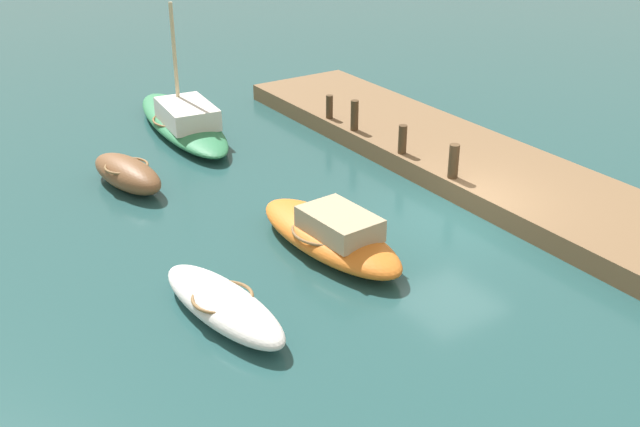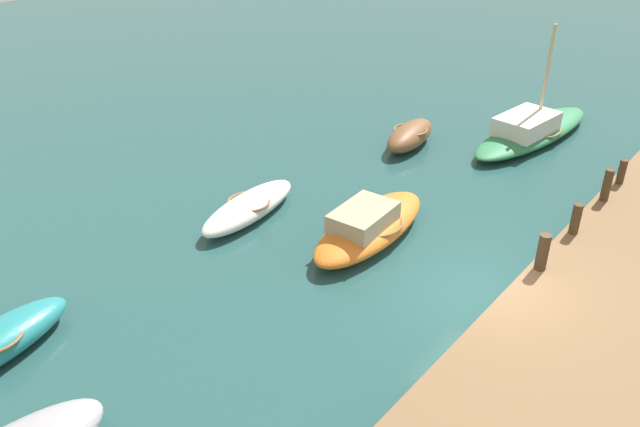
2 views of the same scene
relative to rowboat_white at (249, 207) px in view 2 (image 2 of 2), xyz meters
name	(u,v)px [view 2 (image 2 of 2)]	position (x,y,z in m)	size (l,w,h in m)	color
ground_plane	(485,295)	(0.91, -6.91, -0.33)	(84.00, 84.00, 0.00)	#234C4C
dock_platform	(591,328)	(0.91, -9.35, -0.05)	(22.93, 3.76, 0.54)	brown
rowboat_white	(249,207)	(0.00, 0.00, 0.00)	(3.88, 1.59, 0.64)	white
motorboat_orange	(369,225)	(1.18, -3.35, 0.11)	(4.74, 1.98, 1.08)	orange
sailboat_green	(532,130)	(10.46, -3.86, 0.08)	(7.07, 2.58, 4.09)	#2D7A4C
dinghy_brown	(410,135)	(7.23, -0.76, 0.08)	(3.09, 1.57, 0.80)	brown
mooring_post_west	(543,252)	(1.95, -7.72, 0.68)	(0.27, 0.27, 0.92)	#47331E
mooring_post_mid_west	(576,219)	(4.07, -7.72, 0.63)	(0.24, 0.24, 0.83)	#47331E
mooring_post_mid_east	(607,185)	(6.40, -7.72, 0.69)	(0.24, 0.24, 0.94)	#47331E
mooring_post_east	(622,172)	(7.77, -7.72, 0.59)	(0.22, 0.22, 0.75)	#47331E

